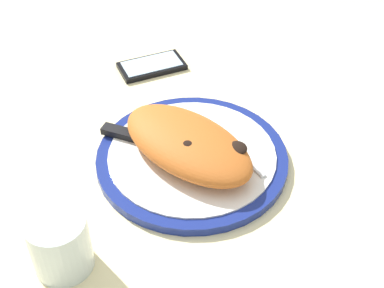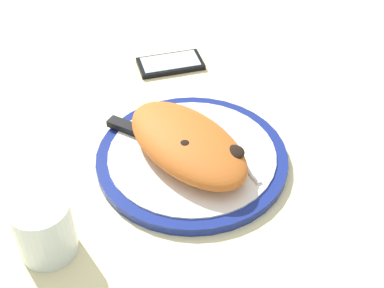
{
  "view_description": "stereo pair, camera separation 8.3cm",
  "coord_description": "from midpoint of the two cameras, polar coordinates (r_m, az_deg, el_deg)",
  "views": [
    {
      "loc": [
        -54.05,
        30.72,
        59.27
      ],
      "look_at": [
        0.0,
        0.0,
        3.81
      ],
      "focal_mm": 49.73,
      "sensor_mm": 36.0,
      "label": 1
    },
    {
      "loc": [
        -57.66,
        23.23,
        59.27
      ],
      "look_at": [
        0.0,
        0.0,
        3.81
      ],
      "focal_mm": 49.73,
      "sensor_mm": 36.0,
      "label": 2
    }
  ],
  "objects": [
    {
      "name": "fork",
      "position": [
        0.87,
        0.73,
        0.3
      ],
      "size": [
        17.01,
        2.86,
        0.4
      ],
      "color": "silver",
      "rests_on": "plate"
    },
    {
      "name": "ground_plane",
      "position": [
        0.87,
        -2.74,
        -2.74
      ],
      "size": [
        150.0,
        150.0,
        3.0
      ],
      "primitive_type": "cube",
      "color": "beige"
    },
    {
      "name": "knife",
      "position": [
        0.87,
        -7.84,
        0.39
      ],
      "size": [
        18.07,
        15.28,
        1.2
      ],
      "color": "silver",
      "rests_on": "plate"
    },
    {
      "name": "calzone",
      "position": [
        0.82,
        -3.25,
        -0.2
      ],
      "size": [
        26.78,
        19.32,
        5.03
      ],
      "color": "#C16023",
      "rests_on": "plate"
    },
    {
      "name": "plate",
      "position": [
        0.85,
        -2.79,
        -1.6
      ],
      "size": [
        30.67,
        30.67,
        1.81
      ],
      "color": "navy",
      "rests_on": "ground_plane"
    },
    {
      "name": "smartphone",
      "position": [
        1.07,
        -6.58,
        8.24
      ],
      "size": [
        8.01,
        13.44,
        1.16
      ],
      "color": "black",
      "rests_on": "ground_plane"
    },
    {
      "name": "water_glass",
      "position": [
        0.73,
        -17.18,
        -10.58
      ],
      "size": [
        7.86,
        7.86,
        8.69
      ],
      "color": "silver",
      "rests_on": "ground_plane"
    }
  ]
}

